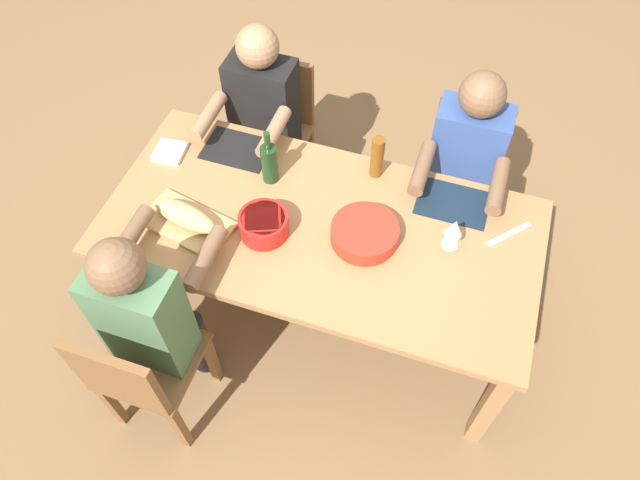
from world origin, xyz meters
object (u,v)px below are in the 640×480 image
object	(u,v)px
serving_bowl_pasta	(365,233)
beer_bottle	(377,157)
dining_table	(320,236)
napkin_stack	(170,152)
diner_far_right	(149,312)
cutting_board	(187,223)
wine_bottle	(269,162)
serving_bowl_greens	(264,224)
diner_near_right	(261,116)
wine_glass	(454,229)
chair_far_right	(140,373)
bread_loaf	(185,216)
chair_near_right	(276,124)
diner_near_left	(463,164)
chair_near_left	(461,168)

from	to	relation	value
serving_bowl_pasta	beer_bottle	xyz separation A→B (m)	(0.06, -0.38, 0.06)
beer_bottle	dining_table	bearing A→B (deg)	68.20
serving_bowl_pasta	napkin_stack	size ratio (longest dim) A/B	2.09
diner_far_right	serving_bowl_pasta	world-z (taller)	diner_far_right
diner_far_right	cutting_board	bearing A→B (deg)	-86.60
serving_bowl_pasta	wine_bottle	world-z (taller)	wine_bottle
serving_bowl_pasta	beer_bottle	distance (m)	0.39
serving_bowl_greens	cutting_board	world-z (taller)	serving_bowl_greens
diner_near_right	wine_glass	distance (m)	1.22
beer_bottle	wine_glass	world-z (taller)	beer_bottle
cutting_board	beer_bottle	world-z (taller)	beer_bottle
napkin_stack	chair_far_right	bearing A→B (deg)	107.00
wine_bottle	serving_bowl_greens	bearing A→B (deg)	106.17
bread_loaf	chair_near_right	bearing A→B (deg)	-91.49
chair_near_right	napkin_stack	size ratio (longest dim) A/B	6.07
chair_far_right	diner_far_right	size ratio (longest dim) A/B	0.71
diner_near_left	wine_glass	bearing A→B (deg)	93.46
diner_near_right	chair_near_left	xyz separation A→B (m)	(-1.06, -0.18, -0.21)
chair_near_left	cutting_board	xyz separation A→B (m)	(1.08, 0.97, 0.27)
chair_near_left	wine_bottle	world-z (taller)	wine_bottle
wine_bottle	napkin_stack	distance (m)	0.53
diner_near_left	beer_bottle	size ratio (longest dim) A/B	5.45
dining_table	wine_glass	distance (m)	0.60
diner_far_right	chair_near_left	bearing A→B (deg)	-127.09
diner_near_right	diner_near_left	world-z (taller)	same
diner_far_right	cutting_board	size ratio (longest dim) A/B	3.00
chair_near_right	chair_near_left	xyz separation A→B (m)	(-1.06, 0.00, 0.00)
diner_near_left	beer_bottle	distance (m)	0.47
dining_table	chair_near_right	bearing A→B (deg)	-56.24
diner_far_right	serving_bowl_greens	bearing A→B (deg)	-122.01
serving_bowl_greens	bread_loaf	distance (m)	0.34
bread_loaf	wine_bottle	size ratio (longest dim) A/B	1.10
diner_near_right	wine_bottle	world-z (taller)	diner_near_right
beer_bottle	chair_near_right	bearing A→B (deg)	-31.64
cutting_board	napkin_stack	xyz separation A→B (m)	(0.27, -0.36, 0.00)
wine_bottle	wine_glass	size ratio (longest dim) A/B	1.75
cutting_board	bread_loaf	distance (m)	0.06
wine_bottle	cutting_board	bearing A→B (deg)	56.00
chair_near_right	diner_near_right	bearing A→B (deg)	90.00
chair_far_right	napkin_stack	distance (m)	1.05
serving_bowl_pasta	wine_glass	size ratio (longest dim) A/B	1.76
cutting_board	chair_near_left	bearing A→B (deg)	-138.05
dining_table	beer_bottle	bearing A→B (deg)	-111.80
chair_near_right	chair_far_right	xyz separation A→B (m)	(0.00, 1.58, 0.00)
diner_near_left	wine_bottle	size ratio (longest dim) A/B	4.14
napkin_stack	serving_bowl_pasta	bearing A→B (deg)	169.50
chair_near_left	bread_loaf	size ratio (longest dim) A/B	2.66
chair_far_right	chair_near_left	distance (m)	1.91
diner_far_right	cutting_board	distance (m)	0.43
diner_far_right	beer_bottle	world-z (taller)	diner_far_right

